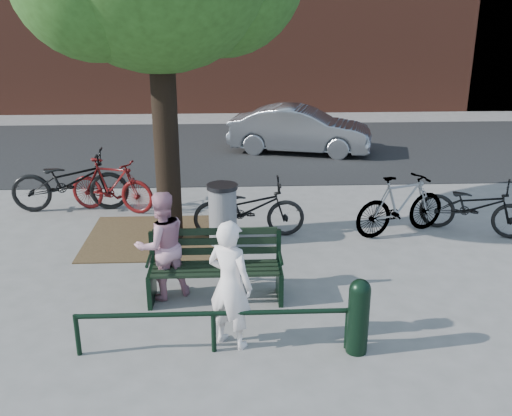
{
  "coord_description": "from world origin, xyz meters",
  "views": [
    {
      "loc": [
        0.22,
        -6.74,
        3.67
      ],
      "look_at": [
        0.57,
        1.0,
        0.93
      ],
      "focal_mm": 40.0,
      "sensor_mm": 36.0,
      "label": 1
    }
  ],
  "objects_px": {
    "person_right": "(162,245)",
    "parked_car": "(300,130)",
    "person_left": "(230,284)",
    "bollard": "(359,314)",
    "park_bench": "(216,264)",
    "bicycle_c": "(249,209)",
    "litter_bin": "(223,214)"
  },
  "relations": [
    {
      "from": "person_right",
      "to": "parked_car",
      "type": "distance_m",
      "value": 8.33
    },
    {
      "from": "person_right",
      "to": "parked_car",
      "type": "xyz_separation_m",
      "value": [
        2.75,
        7.86,
        -0.12
      ]
    },
    {
      "from": "person_right",
      "to": "parked_car",
      "type": "bearing_deg",
      "value": -135.28
    },
    {
      "from": "person_right",
      "to": "person_left",
      "type": "bearing_deg",
      "value": 100.5
    },
    {
      "from": "bollard",
      "to": "park_bench",
      "type": "bearing_deg",
      "value": 139.81
    },
    {
      "from": "bollard",
      "to": "parked_car",
      "type": "relative_size",
      "value": 0.24
    },
    {
      "from": "park_bench",
      "to": "person_right",
      "type": "distance_m",
      "value": 0.74
    },
    {
      "from": "park_bench",
      "to": "person_left",
      "type": "height_order",
      "value": "person_left"
    },
    {
      "from": "bicycle_c",
      "to": "parked_car",
      "type": "bearing_deg",
      "value": -14.98
    },
    {
      "from": "person_right",
      "to": "litter_bin",
      "type": "xyz_separation_m",
      "value": [
        0.77,
        1.74,
        -0.22
      ]
    },
    {
      "from": "park_bench",
      "to": "parked_car",
      "type": "relative_size",
      "value": 0.47
    },
    {
      "from": "parked_car",
      "to": "bicycle_c",
      "type": "bearing_deg",
      "value": 179.73
    },
    {
      "from": "park_bench",
      "to": "bollard",
      "type": "xyz_separation_m",
      "value": [
        1.6,
        -1.35,
        -0.0
      ]
    },
    {
      "from": "person_left",
      "to": "litter_bin",
      "type": "distance_m",
      "value": 2.95
    },
    {
      "from": "bollard",
      "to": "litter_bin",
      "type": "distance_m",
      "value": 3.51
    },
    {
      "from": "litter_bin",
      "to": "parked_car",
      "type": "xyz_separation_m",
      "value": [
        1.98,
        6.12,
        0.1
      ]
    },
    {
      "from": "bicycle_c",
      "to": "parked_car",
      "type": "distance_m",
      "value": 6.0
    },
    {
      "from": "litter_bin",
      "to": "parked_car",
      "type": "height_order",
      "value": "parked_car"
    },
    {
      "from": "litter_bin",
      "to": "bicycle_c",
      "type": "xyz_separation_m",
      "value": [
        0.43,
        0.32,
        -0.02
      ]
    },
    {
      "from": "person_left",
      "to": "litter_bin",
      "type": "bearing_deg",
      "value": -54.68
    },
    {
      "from": "person_left",
      "to": "bicycle_c",
      "type": "bearing_deg",
      "value": -62.49
    },
    {
      "from": "person_right",
      "to": "park_bench",
      "type": "bearing_deg",
      "value": 148.19
    },
    {
      "from": "person_left",
      "to": "parked_car",
      "type": "relative_size",
      "value": 0.41
    },
    {
      "from": "bollard",
      "to": "person_right",
      "type": "bearing_deg",
      "value": 148.22
    },
    {
      "from": "bollard",
      "to": "bicycle_c",
      "type": "distance_m",
      "value": 3.66
    },
    {
      "from": "litter_bin",
      "to": "bicycle_c",
      "type": "height_order",
      "value": "litter_bin"
    },
    {
      "from": "person_right",
      "to": "litter_bin",
      "type": "bearing_deg",
      "value": -139.95
    },
    {
      "from": "park_bench",
      "to": "parked_car",
      "type": "bearing_deg",
      "value": 75.47
    },
    {
      "from": "person_right",
      "to": "bicycle_c",
      "type": "distance_m",
      "value": 2.41
    },
    {
      "from": "park_bench",
      "to": "bicycle_c",
      "type": "bearing_deg",
      "value": 76.55
    },
    {
      "from": "litter_bin",
      "to": "parked_car",
      "type": "bearing_deg",
      "value": 72.08
    },
    {
      "from": "parked_car",
      "to": "person_right",
      "type": "bearing_deg",
      "value": 175.36
    }
  ]
}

